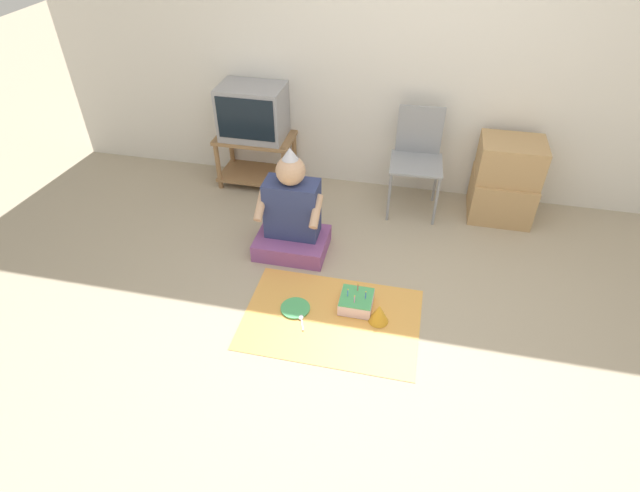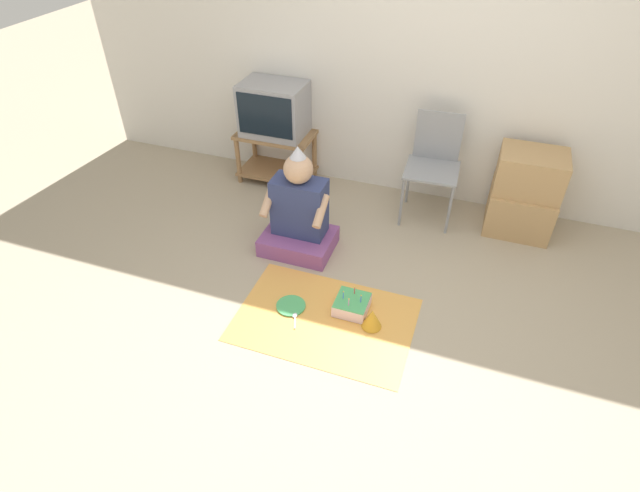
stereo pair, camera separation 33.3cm
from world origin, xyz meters
The scene contains 12 objects.
ground_plane centered at (0.00, 0.00, 0.00)m, with size 16.00×16.00×0.00m, color tan.
wall_back centered at (0.00, 1.94, 1.27)m, with size 6.40×0.06×2.55m.
tv_stand centered at (-1.30, 1.71, 0.28)m, with size 0.70×0.41×0.48m.
tv centered at (-1.30, 1.71, 0.71)m, with size 0.56×0.40×0.46m.
folding_chair centered at (0.15, 1.63, 0.52)m, with size 0.45×0.43×0.88m.
cardboard_box_stack centered at (0.90, 1.65, 0.33)m, with size 0.51×0.47×0.69m.
person_seated centered at (-0.72, 0.79, 0.31)m, with size 0.55×0.42×0.88m.
party_cloth centered at (-0.27, 0.10, 0.00)m, with size 1.19×0.82×0.01m.
birthday_cake centered at (-0.12, 0.25, 0.05)m, with size 0.22×0.22×0.16m.
party_hat_blue centered at (0.05, 0.15, 0.08)m, with size 0.14×0.14×0.14m.
paper_plate centered at (-0.53, 0.14, 0.01)m, with size 0.21×0.21×0.01m.
plastic_spoon_near centered at (-0.47, 0.05, 0.01)m, with size 0.06×0.14×0.01m.
Camera 1 is at (0.16, -2.21, 2.51)m, focal length 28.00 mm.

